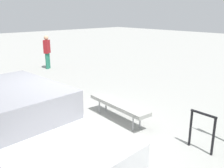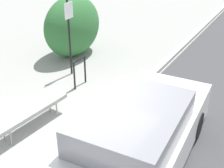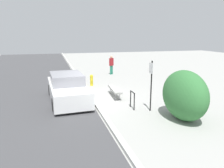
# 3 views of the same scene
# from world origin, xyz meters

# --- Properties ---
(ground_plane) EXTENTS (60.00, 60.00, 0.00)m
(ground_plane) POSITION_xyz_m (0.00, 0.00, 0.00)
(ground_plane) COLOR #9E9E99
(curb) EXTENTS (60.00, 0.20, 0.13)m
(curb) POSITION_xyz_m (0.00, 0.00, 0.07)
(curb) COLOR #B7B7B2
(curb) RESTS_ON ground_plane
(bench) EXTENTS (2.00, 0.56, 0.48)m
(bench) POSITION_xyz_m (-0.13, 1.33, 0.43)
(bench) COLOR #99999E
(bench) RESTS_ON ground_plane
(bike_rack) EXTENTS (0.55, 0.06, 0.83)m
(bike_rack) POSITION_xyz_m (2.07, 1.54, 0.50)
(bike_rack) COLOR black
(bike_rack) RESTS_ON ground_plane
(sign_post) EXTENTS (0.36, 0.08, 2.30)m
(sign_post) POSITION_xyz_m (2.57, 2.22, 1.38)
(sign_post) COLOR black
(sign_post) RESTS_ON ground_plane
(fire_hydrant) EXTENTS (0.36, 0.22, 0.77)m
(fire_hydrant) POSITION_xyz_m (-3.12, 0.56, 0.41)
(fire_hydrant) COLOR gold
(fire_hydrant) RESTS_ON ground_plane
(shrub_hedge) EXTENTS (2.41, 1.47, 2.04)m
(shrub_hedge) POSITION_xyz_m (3.87, 3.08, 1.02)
(shrub_hedge) COLOR #337038
(shrub_hedge) RESTS_ON ground_plane
(pedestrian) EXTENTS (0.38, 0.42, 1.63)m
(pedestrian) POSITION_xyz_m (-6.96, 3.02, 0.87)
(pedestrian) COLOR #267259
(pedestrian) RESTS_ON ground_plane
(parked_car_near) EXTENTS (4.73, 2.01, 1.41)m
(parked_car_near) POSITION_xyz_m (-0.12, -1.28, 0.65)
(parked_car_near) COLOR black
(parked_car_near) RESTS_ON ground_plane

